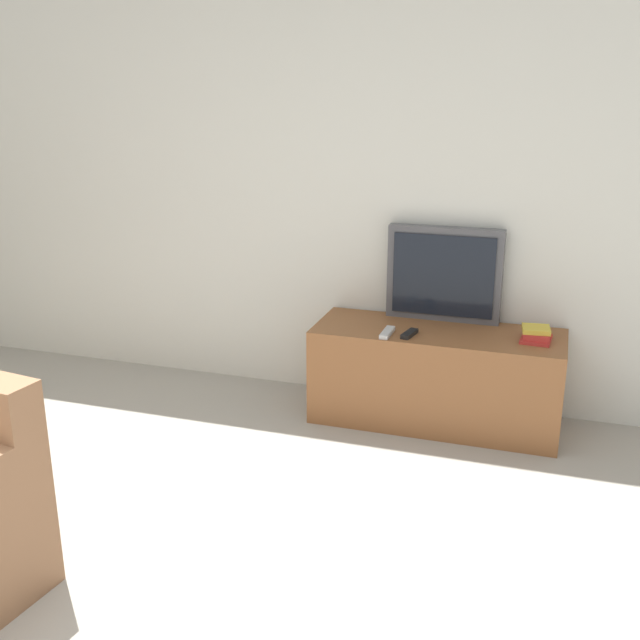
# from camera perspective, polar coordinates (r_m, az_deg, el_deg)

# --- Properties ---
(wall_back) EXTENTS (9.00, 0.06, 2.60)m
(wall_back) POSITION_cam_1_polar(r_m,az_deg,el_deg) (4.63, -0.05, 10.10)
(wall_back) COLOR silver
(wall_back) RESTS_ON ground_plane
(tv_stand) EXTENTS (1.41, 0.53, 0.56)m
(tv_stand) POSITION_cam_1_polar(r_m,az_deg,el_deg) (4.40, 8.83, -4.27)
(tv_stand) COLOR brown
(tv_stand) RESTS_ON ground_plane
(television) EXTENTS (0.67, 0.09, 0.56)m
(television) POSITION_cam_1_polar(r_m,az_deg,el_deg) (4.44, 9.44, 3.47)
(television) COLOR #4C4C51
(television) RESTS_ON tv_stand
(book_stack) EXTENTS (0.17, 0.21, 0.08)m
(book_stack) POSITION_cam_1_polar(r_m,az_deg,el_deg) (4.25, 16.17, -1.07)
(book_stack) COLOR #B72D28
(book_stack) RESTS_ON tv_stand
(remote_on_stand) EXTENTS (0.08, 0.16, 0.02)m
(remote_on_stand) POSITION_cam_1_polar(r_m,az_deg,el_deg) (4.20, 6.83, -1.05)
(remote_on_stand) COLOR black
(remote_on_stand) RESTS_ON tv_stand
(remote_secondary) EXTENTS (0.05, 0.19, 0.02)m
(remote_secondary) POSITION_cam_1_polar(r_m,az_deg,el_deg) (4.20, 5.14, -0.96)
(remote_secondary) COLOR #B7B7B7
(remote_secondary) RESTS_ON tv_stand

